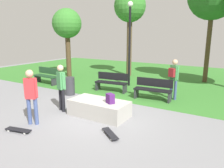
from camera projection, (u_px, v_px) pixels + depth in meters
ground_plane at (97, 114)px, 7.62m from camera, size 28.00×28.00×0.00m
grass_lawn at (166, 77)px, 14.14m from camera, size 26.60×12.31×0.01m
concrete_ledge at (99, 108)px, 7.40m from camera, size 2.05×1.01×0.55m
backpack_on_ledge at (110, 98)px, 7.02m from camera, size 0.34×0.31×0.32m
skater_performing_trick at (31, 93)px, 6.53m from camera, size 0.40×0.32×1.74m
skater_watching at (61, 84)px, 7.72m from camera, size 0.41×0.30×1.71m
skateboard_by_ledge at (18, 130)px, 6.21m from camera, size 0.82×0.38×0.08m
skateboard_spare at (110, 133)px, 5.97m from camera, size 0.76×0.63×0.08m
park_bench_far_left at (46, 75)px, 12.24m from camera, size 1.62×0.55×0.91m
park_bench_center_lawn at (112, 82)px, 10.58m from camera, size 1.65×0.66×0.91m
park_bench_near_lamppost at (153, 89)px, 9.20m from camera, size 1.63×0.59×0.91m
tree_slender_maple at (130, 8)px, 13.73m from camera, size 2.04×2.04×5.57m
tree_broad_elm at (67, 25)px, 13.78m from camera, size 1.88×1.88×4.40m
lamp_post at (130, 36)px, 11.27m from camera, size 0.28×0.28×4.41m
trash_bin at (70, 86)px, 9.98m from camera, size 0.47×0.47×0.83m
pedestrian_with_backpack at (174, 76)px, 9.11m from camera, size 0.41×0.43×1.74m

